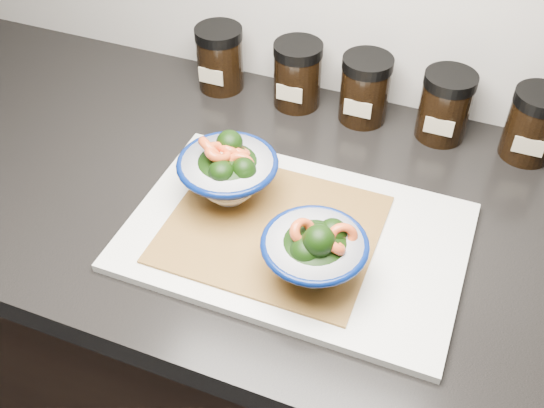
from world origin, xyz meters
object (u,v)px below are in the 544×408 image
at_px(bowl_right, 315,252).
at_px(spice_jar_b, 297,75).
at_px(spice_jar_c, 365,89).
at_px(spice_jar_e, 533,125).
at_px(spice_jar_a, 220,58).
at_px(spice_jar_d, 445,106).
at_px(cutting_board, 295,236).
at_px(bowl_left, 229,172).

height_order(bowl_right, spice_jar_b, same).
xyz_separation_m(spice_jar_c, spice_jar_e, (0.26, 0.00, 0.00)).
xyz_separation_m(spice_jar_a, spice_jar_d, (0.39, 0.00, 0.00)).
bearing_deg(spice_jar_b, spice_jar_d, 0.00).
bearing_deg(spice_jar_a, spice_jar_b, 0.00).
relative_size(cutting_board, spice_jar_e, 3.98).
bearing_deg(spice_jar_a, spice_jar_d, 0.00).
bearing_deg(spice_jar_a, cutting_board, -50.54).
xyz_separation_m(cutting_board, spice_jar_c, (0.01, 0.31, 0.05)).
bearing_deg(bowl_right, bowl_left, 149.04).
xyz_separation_m(cutting_board, spice_jar_d, (0.14, 0.31, 0.05)).
height_order(spice_jar_a, spice_jar_b, same).
xyz_separation_m(spice_jar_a, spice_jar_c, (0.26, 0.00, 0.00)).
relative_size(bowl_left, spice_jar_a, 1.25).
xyz_separation_m(bowl_left, spice_jar_c, (0.12, 0.27, -0.00)).
bearing_deg(cutting_board, spice_jar_a, 129.46).
relative_size(spice_jar_c, spice_jar_d, 1.00).
relative_size(spice_jar_a, spice_jar_d, 1.00).
distance_m(spice_jar_d, spice_jar_e, 0.13).
bearing_deg(cutting_board, spice_jar_c, 88.56).
distance_m(cutting_board, bowl_right, 0.09).
distance_m(cutting_board, spice_jar_e, 0.41).
distance_m(bowl_right, spice_jar_e, 0.43).
relative_size(spice_jar_b, spice_jar_d, 1.00).
distance_m(spice_jar_b, spice_jar_d, 0.25).
distance_m(spice_jar_a, spice_jar_e, 0.52).
bearing_deg(cutting_board, bowl_right, -53.17).
relative_size(cutting_board, spice_jar_c, 3.98).
xyz_separation_m(spice_jar_b, spice_jar_c, (0.12, 0.00, 0.00)).
bearing_deg(bowl_left, bowl_right, -30.96).
xyz_separation_m(cutting_board, spice_jar_e, (0.27, 0.31, 0.05)).
distance_m(cutting_board, bowl_left, 0.13).
bearing_deg(spice_jar_e, cutting_board, -131.58).
height_order(bowl_left, spice_jar_d, bowl_left).
bearing_deg(bowl_right, spice_jar_e, 58.65).
distance_m(bowl_left, spice_jar_d, 0.37).
height_order(spice_jar_b, spice_jar_c, same).
xyz_separation_m(cutting_board, spice_jar_a, (-0.25, 0.31, 0.05)).
xyz_separation_m(bowl_right, spice_jar_e, (0.22, 0.37, -0.00)).
distance_m(bowl_left, spice_jar_e, 0.47).
distance_m(bowl_right, spice_jar_b, 0.40).
xyz_separation_m(bowl_left, spice_jar_d, (0.25, 0.27, -0.00)).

